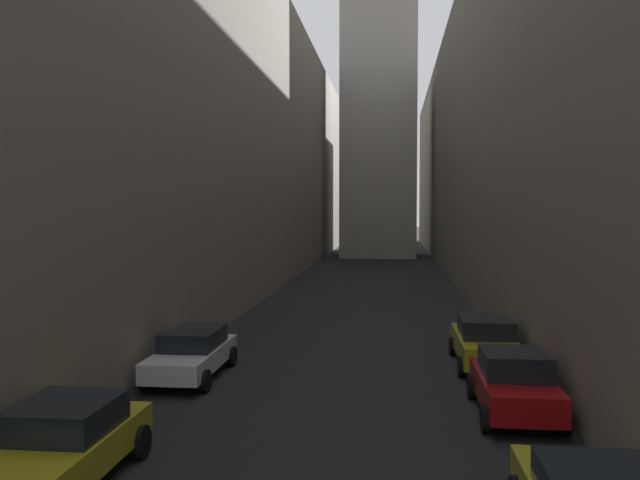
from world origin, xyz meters
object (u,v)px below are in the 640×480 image
(parked_car_left_third, at_px, (192,352))
(parked_car_right_far, at_px, (485,342))
(parked_car_left_second, at_px, (63,443))
(parked_car_right_third, at_px, (514,383))

(parked_car_left_third, xyz_separation_m, parked_car_right_far, (8.80, 2.33, 0.04))
(parked_car_left_second, bearing_deg, parked_car_right_third, -60.04)
(parked_car_right_third, bearing_deg, parked_car_right_far, 0.00)
(parked_car_left_second, distance_m, parked_car_left_third, 7.80)
(parked_car_left_second, relative_size, parked_car_right_far, 0.96)
(parked_car_right_third, height_order, parked_car_right_far, parked_car_right_third)
(parked_car_left_second, xyz_separation_m, parked_car_right_far, (8.80, 10.13, 0.00))
(parked_car_left_second, bearing_deg, parked_car_left_third, -0.00)
(parked_car_right_third, xyz_separation_m, parked_car_right_far, (0.00, 5.06, -0.00))
(parked_car_right_far, bearing_deg, parked_car_right_third, -180.00)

